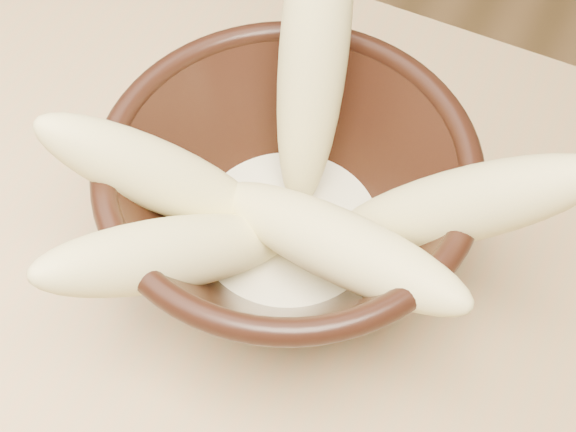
% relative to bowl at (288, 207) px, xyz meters
% --- Properties ---
extents(bowl, '(0.20, 0.20, 0.11)m').
position_rel_bowl_xyz_m(bowl, '(0.00, 0.00, 0.00)').
color(bowl, black).
rests_on(bowl, table).
extents(milk_puddle, '(0.11, 0.11, 0.02)m').
position_rel_bowl_xyz_m(milk_puddle, '(-0.00, -0.00, -0.03)').
color(milk_puddle, beige).
rests_on(milk_puddle, bowl).
extents(banana_upright, '(0.07, 0.13, 0.19)m').
position_rel_bowl_xyz_m(banana_upright, '(-0.01, 0.06, 0.06)').
color(banana_upright, '#F1E08E').
rests_on(banana_upright, bowl).
extents(banana_left, '(0.13, 0.10, 0.13)m').
position_rel_bowl_xyz_m(banana_left, '(-0.06, -0.03, 0.03)').
color(banana_left, '#F1E08E').
rests_on(banana_left, bowl).
extents(banana_right, '(0.15, 0.05, 0.15)m').
position_rel_bowl_xyz_m(banana_right, '(0.09, 0.01, 0.04)').
color(banana_right, '#F1E08E').
rests_on(banana_right, bowl).
extents(banana_across, '(0.17, 0.07, 0.08)m').
position_rel_bowl_xyz_m(banana_across, '(0.04, -0.02, 0.02)').
color(banana_across, '#F1E08E').
rests_on(banana_across, bowl).
extents(banana_front, '(0.11, 0.15, 0.12)m').
position_rel_bowl_xyz_m(banana_front, '(-0.03, -0.06, 0.02)').
color(banana_front, '#F1E08E').
rests_on(banana_front, bowl).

